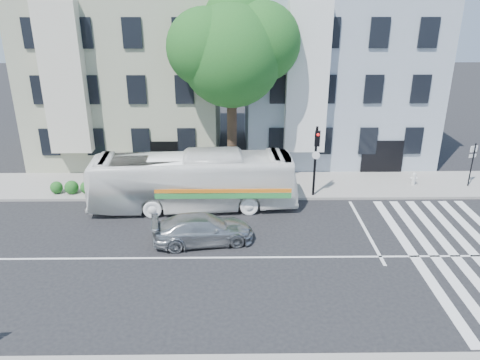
{
  "coord_description": "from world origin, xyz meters",
  "views": [
    {
      "loc": [
        0.14,
        -17.61,
        10.78
      ],
      "look_at": [
        0.4,
        3.1,
        2.4
      ],
      "focal_mm": 35.0,
      "sensor_mm": 36.0,
      "label": 1
    }
  ],
  "objects_px": {
    "traffic_signal": "(316,153)",
    "fire_hydrant": "(414,178)",
    "sedan": "(203,229)",
    "bus": "(193,181)"
  },
  "relations": [
    {
      "from": "bus",
      "to": "traffic_signal",
      "type": "xyz_separation_m",
      "value": [
        6.59,
        1.09,
        1.15
      ]
    },
    {
      "from": "bus",
      "to": "sedan",
      "type": "xyz_separation_m",
      "value": [
        0.72,
        -3.8,
        -0.84
      ]
    },
    {
      "from": "sedan",
      "to": "fire_hydrant",
      "type": "bearing_deg",
      "value": -70.89
    },
    {
      "from": "traffic_signal",
      "to": "sedan",
      "type": "bearing_deg",
      "value": -123.44
    },
    {
      "from": "traffic_signal",
      "to": "fire_hydrant",
      "type": "height_order",
      "value": "traffic_signal"
    },
    {
      "from": "bus",
      "to": "sedan",
      "type": "height_order",
      "value": "bus"
    },
    {
      "from": "bus",
      "to": "traffic_signal",
      "type": "bearing_deg",
      "value": -83.94
    },
    {
      "from": "bus",
      "to": "traffic_signal",
      "type": "height_order",
      "value": "traffic_signal"
    },
    {
      "from": "traffic_signal",
      "to": "fire_hydrant",
      "type": "xyz_separation_m",
      "value": [
        6.15,
        1.52,
        -2.11
      ]
    },
    {
      "from": "traffic_signal",
      "to": "fire_hydrant",
      "type": "bearing_deg",
      "value": 30.65
    }
  ]
}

